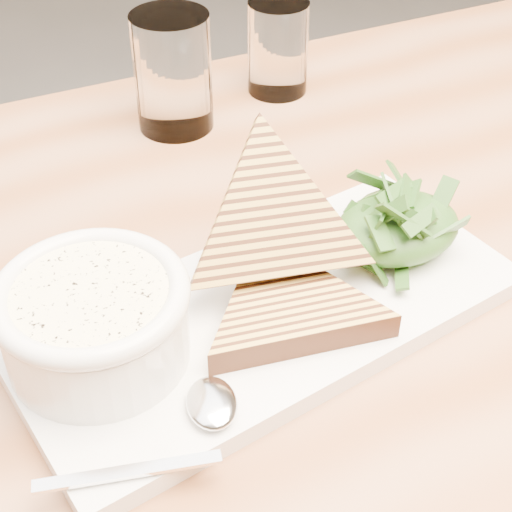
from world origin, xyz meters
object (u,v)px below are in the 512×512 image
glass_near (173,72)px  glass_far (278,48)px  soup_bowl (96,329)px  table_top (322,304)px  platter (269,314)px

glass_near → glass_far: 0.13m
soup_bowl → glass_far: glass_far is taller
table_top → soup_bowl: soup_bowl is taller
platter → glass_near: (0.06, 0.30, 0.05)m
soup_bowl → glass_near: glass_near is taller
table_top → glass_far: size_ratio=12.27×
table_top → glass_near: glass_near is taller
soup_bowl → glass_near: bearing=57.0°
glass_far → platter: bearing=-121.0°
glass_near → glass_far: size_ratio=1.19×
glass_near → table_top: bearing=-90.4°
platter → glass_far: glass_far is taller
glass_near → soup_bowl: bearing=-123.0°
glass_near → glass_far: glass_near is taller
glass_near → glass_far: bearing=7.2°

